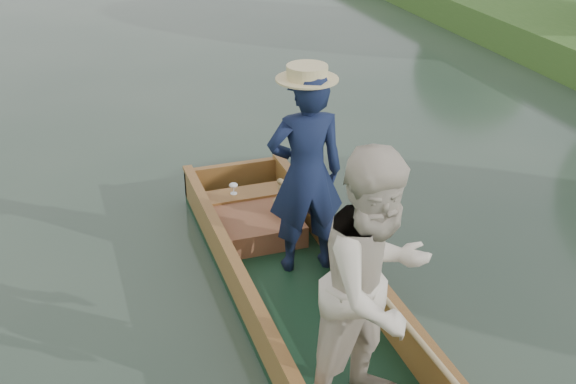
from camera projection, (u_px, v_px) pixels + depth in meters
name	position (u px, v px, depth m)	size (l,w,h in m)	color
ground	(311.00, 324.00, 6.03)	(120.00, 120.00, 0.00)	#283D30
punt	(331.00, 262.00, 5.48)	(1.17, 5.00, 2.04)	#13331E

